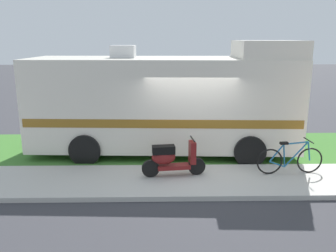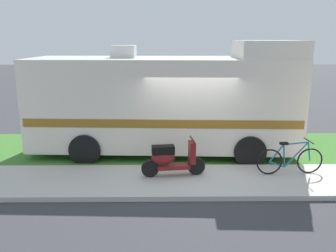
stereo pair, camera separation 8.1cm
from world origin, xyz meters
The scene contains 7 objects.
ground_plane centered at (0.00, 0.00, 0.00)m, with size 80.00×80.00×0.00m, color #38383D.
sidewalk centered at (0.00, -1.20, 0.06)m, with size 24.00×2.00×0.12m.
grass_strip centered at (0.00, 1.50, 0.04)m, with size 24.00×3.40×0.08m.
motorhome_rv centered at (-0.63, 1.22, 1.64)m, with size 8.01×2.82×3.45m.
scooter centered at (-0.56, -0.98, 0.58)m, with size 1.62×0.52×0.97m.
bicycle centered at (2.48, -0.88, 0.50)m, with size 1.74×0.52×0.89m.
pickup_truck_near centered at (-1.63, 5.60, 0.95)m, with size 5.79×2.21×1.76m.
Camera 1 is at (-0.80, -9.27, 3.50)m, focal length 37.34 mm.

